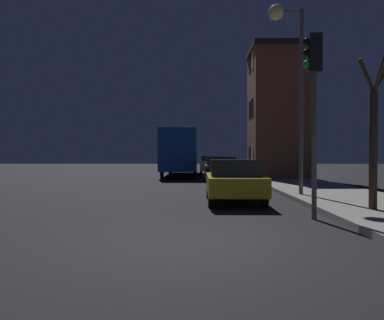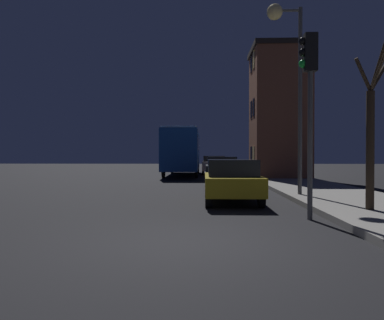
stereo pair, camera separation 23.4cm
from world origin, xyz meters
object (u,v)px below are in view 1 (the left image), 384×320
object	(u,v)px
streetlamp	(287,50)
car_mid_lane	(221,169)
bare_tree	(374,133)
bus	(181,149)
traffic_light	(313,87)
car_far_lane	(212,164)
car_near_lane	(234,180)

from	to	relation	value
streetlamp	car_mid_lane	bearing A→B (deg)	102.17
streetlamp	bare_tree	bearing A→B (deg)	-70.15
bus	car_mid_lane	world-z (taller)	bus
streetlamp	traffic_light	size ratio (longest dim) A/B	1.51
bus	car_far_lane	bearing A→B (deg)	34.05
streetlamp	bus	bearing A→B (deg)	106.53
car_mid_lane	car_far_lane	xyz separation A→B (m)	(-0.25, 8.23, 0.04)
traffic_light	streetlamp	bearing A→B (deg)	85.03
car_mid_lane	car_far_lane	size ratio (longest dim) A/B	0.95
car_mid_lane	streetlamp	bearing A→B (deg)	-77.83
car_mid_lane	traffic_light	bearing A→B (deg)	-83.48
traffic_light	car_near_lane	size ratio (longest dim) A/B	1.15
streetlamp	bus	xyz separation A→B (m)	(-4.51, 15.19, -3.25)
bare_tree	bus	bearing A→B (deg)	107.19
bus	bare_tree	bearing A→B (deg)	-72.81
bus	car_mid_lane	xyz separation A→B (m)	(2.66, -6.60, -1.28)
traffic_light	car_mid_lane	distance (m)	13.23
bare_tree	bus	size ratio (longest dim) A/B	0.41
car_mid_lane	bare_tree	bearing A→B (deg)	-75.44
traffic_light	bare_tree	xyz separation A→B (m)	(1.73, 0.58, -1.07)
bare_tree	car_mid_lane	size ratio (longest dim) A/B	1.06
car_near_lane	car_far_lane	xyz separation A→B (m)	(-0.12, 17.97, 0.05)
car_near_lane	car_far_lane	world-z (taller)	car_far_lane
streetlamp	bare_tree	world-z (taller)	streetlamp
bare_tree	bus	world-z (taller)	bare_tree
traffic_light	car_mid_lane	world-z (taller)	traffic_light
car_near_lane	bus	bearing A→B (deg)	98.80
car_mid_lane	car_far_lane	world-z (taller)	car_far_lane
bare_tree	car_mid_lane	distance (m)	12.82
traffic_light	car_far_lane	distance (m)	21.35
bare_tree	streetlamp	bearing A→B (deg)	109.85
car_far_lane	streetlamp	bearing A→B (deg)	-82.89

